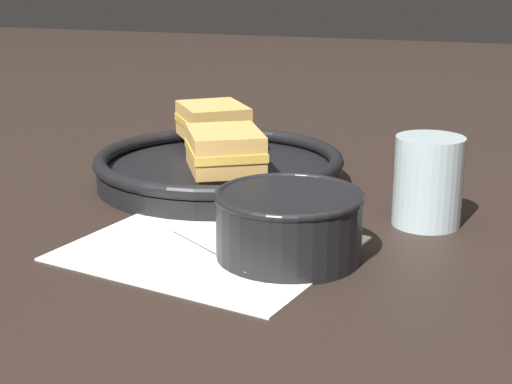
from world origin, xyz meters
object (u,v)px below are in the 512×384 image
Objects in this scene: spoon at (234,258)px; sandwich_near_left at (225,150)px; sandwich_near_right at (213,121)px; skillet at (219,168)px; drinking_glass at (428,181)px; soup_bowl at (289,220)px.

spoon is 1.08× the size of sandwich_near_left.
sandwich_near_left is 0.16m from sandwich_near_right.
spoon is 0.28m from skillet.
sandwich_near_left reaches higher than spoon.
sandwich_near_left is 0.99× the size of sandwich_near_right.
drinking_glass reaches higher than sandwich_near_left.
soup_bowl is at bearing 75.35° from spoon.
sandwich_near_right is 1.35× the size of drinking_glass.
sandwich_near_left is at bearing 179.95° from drinking_glass.
skillet is 2.41× the size of sandwich_near_right.
spoon is 0.20m from sandwich_near_left.
spoon is 0.44× the size of skillet.
soup_bowl is 1.02× the size of spoon.
soup_bowl is 1.09× the size of sandwich_near_right.
skillet reaches higher than spoon.
soup_bowl is 1.11× the size of sandwich_near_left.
skillet is at bearing 149.15° from spoon.
soup_bowl is 0.27m from skillet.
skillet is 0.09m from sandwich_near_left.
skillet is 3.25× the size of drinking_glass.
sandwich_near_left is at bearing 148.14° from spoon.
soup_bowl is 0.18m from drinking_glass.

